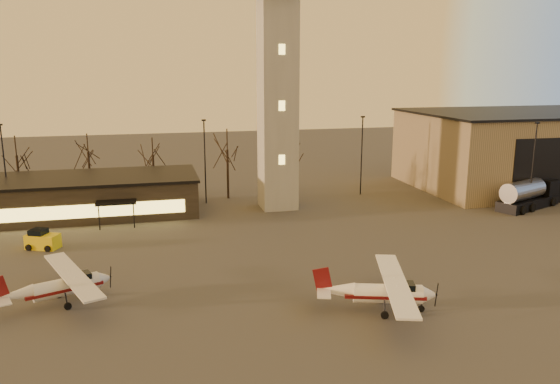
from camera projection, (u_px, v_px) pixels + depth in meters
name	position (u px, v px, depth m)	size (l,w,h in m)	color
ground	(383.00, 317.00, 35.94)	(220.00, 220.00, 0.00)	#3A3836
control_tower	(278.00, 65.00, 60.75)	(6.80, 6.80, 32.60)	#9B9893
hangar	(524.00, 149.00, 75.27)	(30.60, 20.60, 10.30)	#968162
terminal	(82.00, 196.00, 60.70)	(25.40, 12.20, 4.30)	black
light_poles	(280.00, 160.00, 64.23)	(58.50, 12.25, 10.14)	black
tree_row	(155.00, 150.00, 68.57)	(37.20, 9.20, 8.80)	black
cessna_front	(389.00, 296.00, 36.63)	(8.84, 10.91, 3.04)	white
cessna_rear	(68.00, 289.00, 38.00)	(8.48, 10.29, 2.91)	silver
fuel_truck	(528.00, 197.00, 63.76)	(9.50, 5.96, 3.41)	black
service_cart	(42.00, 241.00, 49.52)	(3.20, 2.65, 1.79)	yellow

